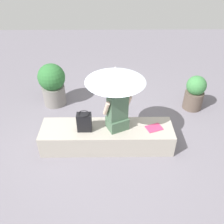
{
  "coord_description": "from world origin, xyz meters",
  "views": [
    {
      "loc": [
        0.06,
        -3.33,
        3.2
      ],
      "look_at": [
        0.09,
        0.0,
        0.77
      ],
      "focal_mm": 38.68,
      "sensor_mm": 36.0,
      "label": 1
    }
  ],
  "objects_px": {
    "person_seated": "(117,110)",
    "planter_near": "(52,84)",
    "magazine": "(154,128)",
    "parasol": "(115,75)",
    "handbag_black": "(84,122)",
    "planter_far": "(195,93)"
  },
  "relations": [
    {
      "from": "person_seated",
      "to": "handbag_black",
      "type": "xyz_separation_m",
      "value": [
        -0.58,
        -0.05,
        -0.21
      ]
    },
    {
      "from": "person_seated",
      "to": "planter_far",
      "type": "xyz_separation_m",
      "value": [
        1.76,
        1.21,
        -0.4
      ]
    },
    {
      "from": "parasol",
      "to": "planter_near",
      "type": "bearing_deg",
      "value": 135.64
    },
    {
      "from": "planter_far",
      "to": "magazine",
      "type": "bearing_deg",
      "value": -131.53
    },
    {
      "from": "parasol",
      "to": "planter_far",
      "type": "bearing_deg",
      "value": 32.25
    },
    {
      "from": "handbag_black",
      "to": "magazine",
      "type": "bearing_deg",
      "value": 1.45
    },
    {
      "from": "parasol",
      "to": "planter_far",
      "type": "height_order",
      "value": "parasol"
    },
    {
      "from": "magazine",
      "to": "parasol",
      "type": "bearing_deg",
      "value": 151.6
    },
    {
      "from": "handbag_black",
      "to": "planter_near",
      "type": "distance_m",
      "value": 1.71
    },
    {
      "from": "person_seated",
      "to": "handbag_black",
      "type": "bearing_deg",
      "value": -174.54
    },
    {
      "from": "magazine",
      "to": "planter_far",
      "type": "relative_size",
      "value": 0.35
    },
    {
      "from": "person_seated",
      "to": "magazine",
      "type": "relative_size",
      "value": 3.21
    },
    {
      "from": "person_seated",
      "to": "planter_near",
      "type": "xyz_separation_m",
      "value": [
        -1.42,
        1.43,
        -0.28
      ]
    },
    {
      "from": "planter_near",
      "to": "magazine",
      "type": "bearing_deg",
      "value": -34.89
    },
    {
      "from": "planter_near",
      "to": "planter_far",
      "type": "xyz_separation_m",
      "value": [
        3.17,
        -0.22,
        -0.13
      ]
    },
    {
      "from": "parasol",
      "to": "handbag_black",
      "type": "distance_m",
      "value": 1.0
    },
    {
      "from": "planter_near",
      "to": "planter_far",
      "type": "relative_size",
      "value": 1.24
    },
    {
      "from": "magazine",
      "to": "person_seated",
      "type": "bearing_deg",
      "value": 157.89
    },
    {
      "from": "handbag_black",
      "to": "planter_far",
      "type": "xyz_separation_m",
      "value": [
        2.33,
        1.27,
        -0.19
      ]
    },
    {
      "from": "planter_far",
      "to": "person_seated",
      "type": "bearing_deg",
      "value": -145.4
    },
    {
      "from": "person_seated",
      "to": "planter_far",
      "type": "bearing_deg",
      "value": 34.6
    },
    {
      "from": "parasol",
      "to": "magazine",
      "type": "bearing_deg",
      "value": -8.33
    }
  ]
}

